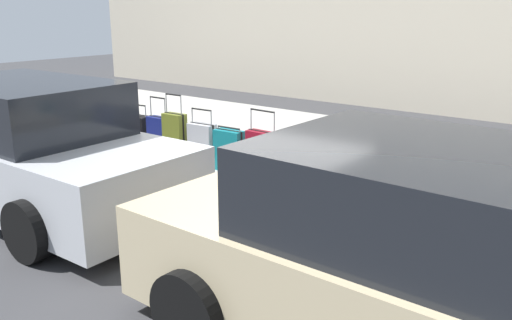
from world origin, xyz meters
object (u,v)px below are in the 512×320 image
object	(u,v)px
suitcase_silver_8	(202,144)
suitcase_navy_3	(377,180)
suitcase_olive_2	(429,192)
parked_car_beige_0	(424,265)
suitcase_teal_7	(229,150)
parked_car_silver_1	(25,148)
suitcase_olive_9	(175,137)
bollard_post	(80,118)
suitcase_red_5	(296,165)
suitcase_black_11	(137,132)
suitcase_navy_10	(159,135)
suitcase_black_4	(334,169)
suitcase_maroon_6	(262,154)
suitcase_silver_1	(476,196)
fire_hydrant	(102,118)

from	to	relation	value
suitcase_silver_8	suitcase_navy_3	bearing A→B (deg)	178.49
suitcase_olive_2	parked_car_beige_0	xyz separation A→B (m)	(-0.86, 2.43, 0.33)
suitcase_teal_7	parked_car_silver_1	distance (m)	2.71
parked_car_beige_0	parked_car_silver_1	size ratio (longest dim) A/B	0.90
suitcase_olive_9	parked_car_beige_0	bearing A→B (deg)	154.71
bollard_post	parked_car_beige_0	world-z (taller)	parked_car_beige_0
suitcase_red_5	suitcase_teal_7	world-z (taller)	suitcase_teal_7
suitcase_olive_2	suitcase_red_5	distance (m)	1.78
suitcase_red_5	suitcase_black_11	world-z (taller)	suitcase_black_11
suitcase_navy_10	suitcase_red_5	bearing A→B (deg)	178.94
suitcase_black_4	suitcase_navy_10	bearing A→B (deg)	-1.29
suitcase_silver_8	suitcase_maroon_6	bearing A→B (deg)	-178.33
suitcase_silver_1	suitcase_navy_10	distance (m)	5.00
suitcase_maroon_6	suitcase_teal_7	world-z (taller)	suitcase_maroon_6
parked_car_beige_0	suitcase_red_5	bearing A→B (deg)	-41.72
suitcase_navy_3	suitcase_black_11	size ratio (longest dim) A/B	0.98
suitcase_black_4	bollard_post	xyz separation A→B (m)	(5.16, 0.11, 0.03)
suitcase_maroon_6	suitcase_olive_9	bearing A→B (deg)	3.83
suitcase_maroon_6	bollard_post	bearing A→B (deg)	2.63
suitcase_silver_8	parked_car_silver_1	world-z (taller)	parked_car_silver_1
fire_hydrant	bollard_post	distance (m)	0.48
suitcase_navy_3	suitcase_teal_7	distance (m)	2.35
suitcase_red_5	suitcase_olive_9	bearing A→B (deg)	1.63
suitcase_silver_1	suitcase_olive_2	bearing A→B (deg)	-11.90
suitcase_red_5	suitcase_teal_7	distance (m)	1.15
suitcase_red_5	bollard_post	distance (m)	4.57
parked_car_beige_0	suitcase_black_4	bearing A→B (deg)	-48.78
suitcase_navy_3	suitcase_olive_9	distance (m)	3.40
parked_car_silver_1	suitcase_navy_10	bearing A→B (deg)	-84.86
suitcase_olive_9	suitcase_black_11	bearing A→B (deg)	-6.66
suitcase_black_4	suitcase_olive_9	world-z (taller)	suitcase_olive_9
suitcase_black_4	parked_car_beige_0	xyz separation A→B (m)	(-2.03, 2.32, 0.25)
suitcase_maroon_6	suitcase_black_11	distance (m)	2.66
suitcase_red_5	suitcase_black_11	size ratio (longest dim) A/B	0.84
suitcase_black_4	suitcase_silver_8	distance (m)	2.29
suitcase_olive_2	suitcase_olive_9	world-z (taller)	suitcase_olive_9
suitcase_silver_8	suitcase_black_11	world-z (taller)	suitcase_silver_8
suitcase_navy_3	parked_car_beige_0	bearing A→B (deg)	122.17
suitcase_black_4	suitcase_red_5	xyz separation A→B (m)	(0.60, -0.02, -0.05)
suitcase_navy_3	fire_hydrant	xyz separation A→B (m)	(5.31, -0.08, 0.06)
suitcase_black_4	suitcase_teal_7	distance (m)	1.75
fire_hydrant	parked_car_beige_0	bearing A→B (deg)	160.71
suitcase_olive_2	parked_car_beige_0	distance (m)	2.60
suitcase_red_5	suitcase_teal_7	bearing A→B (deg)	0.04
suitcase_maroon_6	suitcase_olive_9	xyz separation A→B (m)	(1.62, 0.11, 0.04)
suitcase_silver_1	suitcase_olive_9	size ratio (longest dim) A/B	0.91
suitcase_olive_2	suitcase_black_4	distance (m)	1.18
suitcase_navy_3	suitcase_maroon_6	bearing A→B (deg)	-3.49
suitcase_black_11	bollard_post	size ratio (longest dim) A/B	1.01
suitcase_olive_9	suitcase_navy_10	bearing A→B (deg)	-13.00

